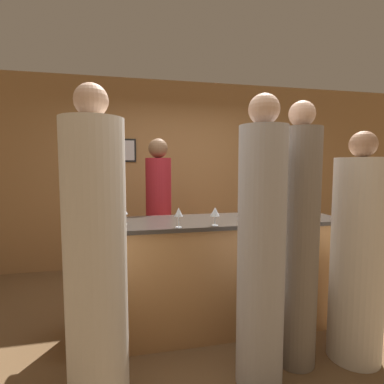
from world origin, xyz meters
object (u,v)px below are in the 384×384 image
at_px(guest_3, 358,257).
at_px(guest_2, 96,262).
at_px(wine_bottle_0, 97,207).
at_px(guest_0, 261,252).
at_px(bartender, 159,222).
at_px(wine_bottle_1, 295,207).
at_px(guest_1, 298,243).

bearing_deg(guest_3, guest_2, -178.46).
height_order(guest_3, wine_bottle_0, guest_3).
relative_size(guest_0, guest_3, 1.12).
height_order(bartender, wine_bottle_1, bartender).
bearing_deg(guest_2, wine_bottle_1, 19.10).
height_order(guest_0, wine_bottle_1, guest_0).
bearing_deg(wine_bottle_0, guest_0, -41.86).
bearing_deg(guest_1, bartender, 121.50).
xyz_separation_m(guest_2, wine_bottle_0, (-0.08, 1.00, 0.21)).
bearing_deg(wine_bottle_1, wine_bottle_0, 167.23).
relative_size(bartender, guest_3, 1.03).
distance_m(guest_0, wine_bottle_0, 1.57).
distance_m(guest_0, guest_1, 0.40).
bearing_deg(bartender, guest_2, 70.49).
height_order(guest_1, wine_bottle_1, guest_1).
bearing_deg(guest_0, guest_1, 21.29).
bearing_deg(guest_0, guest_3, 5.92).
relative_size(wine_bottle_0, wine_bottle_1, 1.06).
xyz_separation_m(bartender, guest_1, (0.90, -1.46, 0.07)).
xyz_separation_m(guest_0, wine_bottle_0, (-1.16, 1.04, 0.20)).
xyz_separation_m(guest_2, guest_3, (1.94, 0.05, -0.11)).
relative_size(bartender, wine_bottle_0, 6.12).
xyz_separation_m(guest_0, guest_1, (0.37, 0.14, 0.00)).
height_order(guest_2, guest_3, guest_2).
bearing_deg(guest_3, wine_bottle_1, 111.78).
bearing_deg(guest_1, guest_3, -6.48).
bearing_deg(bartender, guest_3, 132.30).
relative_size(guest_1, wine_bottle_1, 7.05).
relative_size(guest_0, wine_bottle_1, 7.05).
height_order(bartender, guest_3, bartender).
bearing_deg(guest_0, wine_bottle_1, 44.82).
relative_size(guest_0, guest_1, 1.00).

